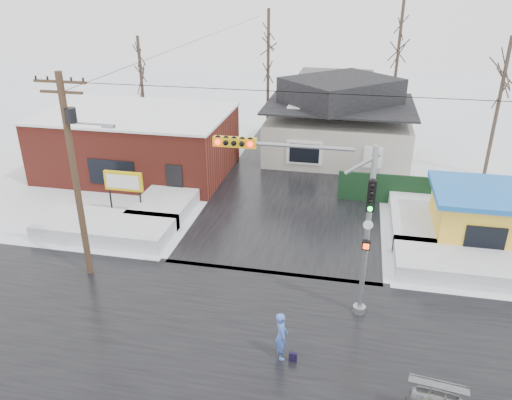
% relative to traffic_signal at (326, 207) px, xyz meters
% --- Properties ---
extents(ground, '(120.00, 120.00, 0.00)m').
position_rel_traffic_signal_xyz_m(ground, '(-2.43, -2.97, -4.54)').
color(ground, white).
rests_on(ground, ground).
extents(road_ns, '(10.00, 120.00, 0.02)m').
position_rel_traffic_signal_xyz_m(road_ns, '(-2.43, -2.97, -4.53)').
color(road_ns, black).
rests_on(road_ns, ground).
extents(road_ew, '(120.00, 10.00, 0.02)m').
position_rel_traffic_signal_xyz_m(road_ew, '(-2.43, -2.97, -4.53)').
color(road_ew, black).
rests_on(road_ew, ground).
extents(snowbank_nw, '(7.00, 3.00, 0.80)m').
position_rel_traffic_signal_xyz_m(snowbank_nw, '(-11.43, 4.03, -4.14)').
color(snowbank_nw, white).
rests_on(snowbank_nw, ground).
extents(snowbank_ne, '(7.00, 3.00, 0.80)m').
position_rel_traffic_signal_xyz_m(snowbank_ne, '(6.57, 4.03, -4.14)').
color(snowbank_ne, white).
rests_on(snowbank_ne, ground).
extents(snowbank_nside_w, '(3.00, 8.00, 0.80)m').
position_rel_traffic_signal_xyz_m(snowbank_nside_w, '(-9.43, 9.03, -4.14)').
color(snowbank_nside_w, white).
rests_on(snowbank_nside_w, ground).
extents(snowbank_nside_e, '(3.00, 8.00, 0.80)m').
position_rel_traffic_signal_xyz_m(snowbank_nside_e, '(4.57, 9.03, -4.14)').
color(snowbank_nside_e, white).
rests_on(snowbank_nside_e, ground).
extents(traffic_signal, '(6.05, 0.68, 7.00)m').
position_rel_traffic_signal_xyz_m(traffic_signal, '(0.00, 0.00, 0.00)').
color(traffic_signal, gray).
rests_on(traffic_signal, ground).
extents(utility_pole, '(3.15, 0.44, 9.00)m').
position_rel_traffic_signal_xyz_m(utility_pole, '(-10.36, 0.53, 0.57)').
color(utility_pole, '#382619').
rests_on(utility_pole, ground).
extents(brick_building, '(12.20, 8.20, 4.12)m').
position_rel_traffic_signal_xyz_m(brick_building, '(-13.43, 13.03, -2.46)').
color(brick_building, maroon).
rests_on(brick_building, ground).
extents(marquee_sign, '(2.20, 0.21, 2.55)m').
position_rel_traffic_signal_xyz_m(marquee_sign, '(-11.43, 6.53, -2.62)').
color(marquee_sign, black).
rests_on(marquee_sign, ground).
extents(house, '(10.40, 8.40, 5.76)m').
position_rel_traffic_signal_xyz_m(house, '(-0.43, 19.03, -1.92)').
color(house, beige).
rests_on(house, ground).
extents(kiosk, '(4.60, 4.60, 2.88)m').
position_rel_traffic_signal_xyz_m(kiosk, '(7.07, 7.03, -3.08)').
color(kiosk, yellow).
rests_on(kiosk, ground).
extents(fence, '(8.00, 0.12, 1.80)m').
position_rel_traffic_signal_xyz_m(fence, '(4.07, 11.03, -3.64)').
color(fence, black).
rests_on(fence, ground).
extents(tree_far_left, '(3.00, 3.00, 10.00)m').
position_rel_traffic_signal_xyz_m(tree_far_left, '(-6.43, 23.03, 3.41)').
color(tree_far_left, '#332821').
rests_on(tree_far_left, ground).
extents(tree_far_mid, '(3.00, 3.00, 12.00)m').
position_rel_traffic_signal_xyz_m(tree_far_mid, '(3.57, 25.03, 5.00)').
color(tree_far_mid, '#332821').
rests_on(tree_far_mid, ground).
extents(tree_far_right, '(3.00, 3.00, 9.00)m').
position_rel_traffic_signal_xyz_m(tree_far_right, '(9.57, 17.03, 2.62)').
color(tree_far_right, '#332821').
rests_on(tree_far_right, ground).
extents(tree_far_west, '(3.00, 3.00, 8.00)m').
position_rel_traffic_signal_xyz_m(tree_far_west, '(-16.43, 21.03, 1.82)').
color(tree_far_west, '#332821').
rests_on(tree_far_west, ground).
extents(pedestrian, '(0.63, 0.77, 1.84)m').
position_rel_traffic_signal_xyz_m(pedestrian, '(-1.10, -3.11, -3.62)').
color(pedestrian, '#4462C0').
rests_on(pedestrian, ground).
extents(shopping_bag, '(0.28, 0.12, 0.35)m').
position_rel_traffic_signal_xyz_m(shopping_bag, '(-0.65, -3.26, -4.36)').
color(shopping_bag, black).
rests_on(shopping_bag, ground).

